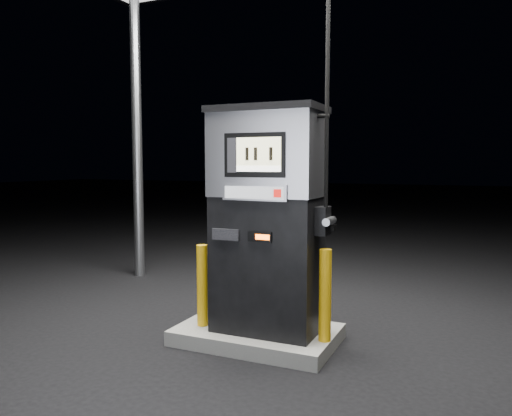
% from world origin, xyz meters
% --- Properties ---
extents(ground, '(80.00, 80.00, 0.00)m').
position_xyz_m(ground, '(0.00, 0.00, 0.00)').
color(ground, black).
rests_on(ground, ground).
extents(pump_island, '(1.60, 1.00, 0.15)m').
position_xyz_m(pump_island, '(0.00, 0.00, 0.07)').
color(pump_island, slate).
rests_on(pump_island, ground).
extents(fuel_dispenser, '(1.22, 0.67, 4.63)m').
position_xyz_m(fuel_dispenser, '(0.12, -0.03, 1.30)').
color(fuel_dispenser, black).
rests_on(fuel_dispenser, pump_island).
extents(bollard_left, '(0.12, 0.12, 0.85)m').
position_xyz_m(bollard_left, '(-0.55, -0.16, 0.57)').
color(bollard_left, '#F9B40D').
rests_on(bollard_left, pump_island).
extents(bollard_right, '(0.15, 0.15, 0.88)m').
position_xyz_m(bollard_right, '(0.74, -0.09, 0.59)').
color(bollard_right, '#F9B40D').
rests_on(bollard_right, pump_island).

